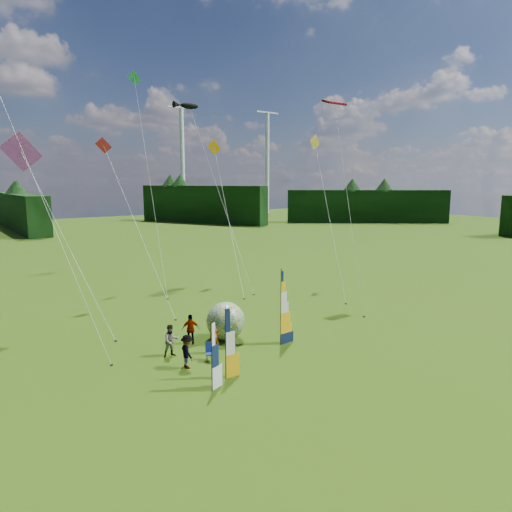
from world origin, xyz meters
TOP-DOWN VIEW (x-y plane):
  - ground at (0.00, 0.00)m, footprint 220.00×220.00m
  - treeline_ring at (0.00, 0.00)m, footprint 210.00×210.00m
  - turbine_left at (70.00, 95.00)m, footprint 8.00×1.20m
  - turbine_right at (45.00, 102.00)m, footprint 8.00×1.20m
  - feather_banner_main at (0.44, 3.46)m, footprint 1.24×0.17m
  - side_banner_left at (-4.80, 1.36)m, footprint 1.01×0.14m
  - side_banner_far at (-6.03, 0.62)m, footprint 0.95×0.44m
  - bol_inflatable at (-1.70, 6.22)m, footprint 2.45×2.45m
  - spectator_a at (-3.45, 4.69)m, footprint 0.64×0.42m
  - spectator_b at (-5.66, 5.71)m, footprint 0.93×0.53m
  - spectator_c at (-5.70, 3.72)m, footprint 0.56×1.20m
  - spectator_d at (-3.81, 6.84)m, footprint 1.15×0.88m
  - camp_chair at (-4.22, 3.80)m, footprint 0.78×0.78m
  - kite_whale at (6.49, 20.08)m, footprint 3.71×14.40m
  - kite_rainbow_delta at (-9.05, 13.08)m, footprint 8.57×11.31m
  - kite_parafoil at (10.49, 7.58)m, footprint 9.30×11.99m
  - small_kite_red at (-3.14, 16.36)m, footprint 5.98×12.04m
  - small_kite_orange at (6.18, 18.09)m, footprint 5.33×11.55m
  - small_kite_yellow at (12.56, 11.64)m, footprint 8.16×11.63m
  - small_kite_pink at (-10.79, 9.62)m, footprint 7.01×9.41m
  - small_kite_green at (0.55, 22.23)m, footprint 5.26×12.34m

SIDE VIEW (x-z plane):
  - ground at x=0.00m, z-range 0.00..0.00m
  - camp_chair at x=-4.22m, z-range 0.00..1.02m
  - spectator_a at x=-3.45m, z-range 0.00..1.75m
  - spectator_c at x=-5.70m, z-range 0.00..1.80m
  - spectator_d at x=-3.81m, z-range 0.00..1.83m
  - spectator_b at x=-5.66m, z-range 0.00..1.84m
  - bol_inflatable at x=-1.70m, z-range 0.00..2.39m
  - side_banner_far at x=-6.03m, z-range 0.00..3.29m
  - side_banner_left at x=-4.80m, z-range 0.00..3.61m
  - feather_banner_main at x=0.44m, z-range 0.00..4.53m
  - treeline_ring at x=0.00m, z-range 0.00..8.00m
  - small_kite_red at x=-3.14m, z-range 0.00..13.67m
  - kite_rainbow_delta at x=-9.05m, z-range 0.00..13.71m
  - small_kite_orange at x=6.18m, z-range 0.00..14.25m
  - small_kite_yellow at x=12.56m, z-range 0.00..14.58m
  - small_kite_pink at x=-10.79m, z-range 0.00..17.60m
  - kite_parafoil at x=10.49m, z-range 0.00..18.19m
  - kite_whale at x=6.49m, z-range 0.00..18.61m
  - small_kite_green at x=0.55m, z-range 0.00..20.60m
  - turbine_left at x=70.00m, z-range 0.00..30.00m
  - turbine_right at x=45.00m, z-range 0.00..30.00m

